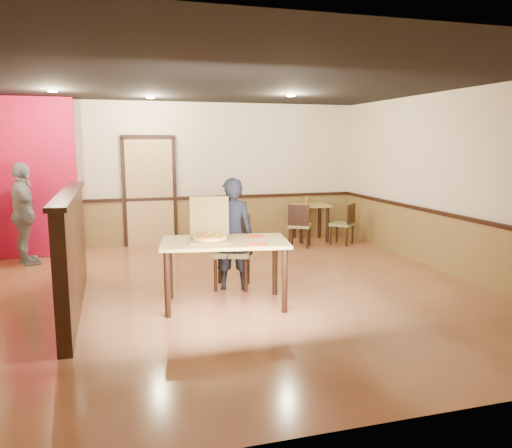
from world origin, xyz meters
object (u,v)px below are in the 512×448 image
(side_chair_left, at_px, (299,224))
(pizza_box, at_px, (210,236))
(main_table, at_px, (225,249))
(passerby, at_px, (24,214))
(side_chair_right, at_px, (345,222))
(side_table, at_px, (311,212))
(diner, at_px, (232,234))
(diner_chair, at_px, (233,248))
(condiment, at_px, (307,200))

(side_chair_left, bearing_deg, pizza_box, 81.13)
(main_table, xyz_separation_m, passerby, (-2.72, 3.00, 0.14))
(side_chair_left, xyz_separation_m, side_chair_right, (0.97, 0.01, -0.01))
(side_table, relative_size, diner, 0.51)
(diner_chair, bearing_deg, side_chair_left, 69.70)
(main_table, bearing_deg, side_table, 63.00)
(main_table, relative_size, condiment, 9.97)
(diner_chair, height_order, pizza_box, pizza_box)
(diner_chair, distance_m, side_chair_left, 2.89)
(pizza_box, xyz_separation_m, condiment, (2.70, 3.53, -0.05))
(main_table, relative_size, passerby, 0.98)
(main_table, bearing_deg, side_chair_left, 63.52)
(side_chair_right, distance_m, pizza_box, 4.47)
(main_table, distance_m, side_chair_left, 3.71)
(side_chair_left, relative_size, condiment, 5.07)
(main_table, xyz_separation_m, side_chair_right, (3.12, 3.02, -0.27))
(passerby, bearing_deg, diner_chair, -146.40)
(diner_chair, relative_size, passerby, 0.60)
(side_chair_left, height_order, passerby, passerby)
(passerby, bearing_deg, diner, -148.57)
(main_table, distance_m, side_chair_right, 4.35)
(passerby, bearing_deg, pizza_box, -159.69)
(diner, height_order, condiment, diner)
(diner, xyz_separation_m, passerby, (-2.97, 2.35, 0.07))
(side_table, distance_m, passerby, 5.39)
(pizza_box, bearing_deg, main_table, 0.08)
(side_chair_right, distance_m, condiment, 0.90)
(side_table, bearing_deg, main_table, -126.01)
(diner_chair, bearing_deg, side_table, 70.02)
(side_table, distance_m, diner, 3.81)
(main_table, xyz_separation_m, condiment, (2.52, 3.56, 0.13))
(side_chair_left, xyz_separation_m, passerby, (-4.87, -0.02, 0.39))
(main_table, height_order, side_chair_left, side_chair_left)
(condiment, bearing_deg, main_table, -125.26)
(side_chair_right, height_order, pizza_box, pizza_box)
(side_table, relative_size, condiment, 4.72)
(side_chair_left, distance_m, diner, 3.04)
(side_chair_right, bearing_deg, pizza_box, -1.18)
(side_table, distance_m, condiment, 0.29)
(diner_chair, xyz_separation_m, side_chair_left, (1.86, 2.21, -0.09))
(side_chair_right, bearing_deg, side_table, -93.79)
(diner_chair, bearing_deg, condiment, 70.83)
(main_table, distance_m, pizza_box, 0.25)
(side_chair_left, relative_size, side_table, 1.07)
(side_chair_left, bearing_deg, condiment, -94.85)
(side_chair_right, relative_size, condiment, 4.92)
(side_chair_left, bearing_deg, passerby, 29.28)
(diner_chair, height_order, side_chair_left, diner_chair)
(diner_chair, bearing_deg, passerby, 163.60)
(diner, bearing_deg, diner_chair, -88.17)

